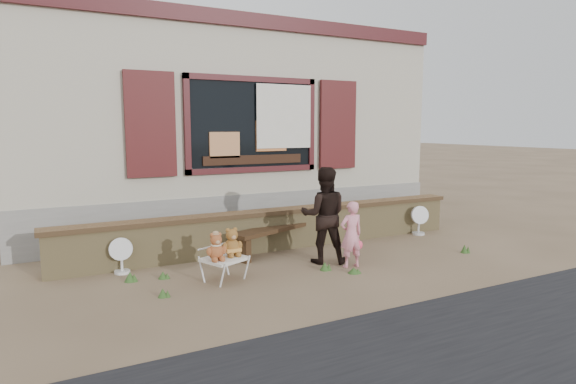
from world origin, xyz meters
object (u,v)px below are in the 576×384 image
bench (274,234)px  folding_chair (224,260)px  teddy_bear_left (216,246)px  child (351,234)px  adult (324,215)px  teddy_bear_right (232,241)px

bench → folding_chair: bench is taller
folding_chair → teddy_bear_left: bearing=-180.0°
child → adult: size_ratio=0.67×
teddy_bear_right → adult: 1.51m
child → adult: bearing=-56.9°
adult → teddy_bear_right: bearing=30.7°
bench → teddy_bear_left: bearing=-163.2°
folding_chair → teddy_bear_left: (-0.13, -0.05, 0.21)m
folding_chair → teddy_bear_right: 0.26m
bench → child: size_ratio=1.73×
teddy_bear_left → child: size_ratio=0.38×
folding_chair → teddy_bear_right: (0.13, 0.05, 0.22)m
folding_chair → adult: adult is taller
bench → folding_chair: bearing=-161.9°
bench → adult: (0.40, -0.85, 0.41)m
bench → folding_chair: size_ratio=2.59×
teddy_bear_left → adult: adult is taller
folding_chair → adult: bearing=-18.1°
bench → adult: bearing=-85.9°
teddy_bear_right → adult: adult is taller
folding_chair → teddy_bear_right: teddy_bear_right is taller
folding_chair → teddy_bear_left: teddy_bear_left is taller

